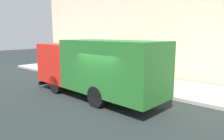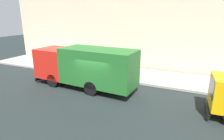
% 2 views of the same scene
% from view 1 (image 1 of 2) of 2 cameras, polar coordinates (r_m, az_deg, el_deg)
% --- Properties ---
extents(ground, '(80.00, 80.00, 0.00)m').
position_cam_1_polar(ground, '(10.29, -2.31, -9.66)').
color(ground, '#202828').
extents(sidewalk, '(4.17, 30.00, 0.18)m').
position_cam_1_polar(sidewalk, '(14.26, 11.77, -3.99)').
color(sidewalk, '#AEA29E').
rests_on(sidewalk, ground).
extents(large_utility_truck, '(2.79, 8.34, 3.11)m').
position_cam_1_polar(large_utility_truck, '(11.29, -4.60, 1.13)').
color(large_utility_truck, red).
rests_on(large_utility_truck, ground).
extents(pedestrian_walking, '(0.34, 0.34, 1.69)m').
position_cam_1_polar(pedestrian_walking, '(13.75, 5.14, -0.10)').
color(pedestrian_walking, brown).
rests_on(pedestrian_walking, sidewalk).
extents(pedestrian_standing, '(0.41, 0.41, 1.70)m').
position_cam_1_polar(pedestrian_standing, '(15.92, 2.67, 1.29)').
color(pedestrian_standing, '#4B3E5A').
rests_on(pedestrian_standing, sidewalk).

